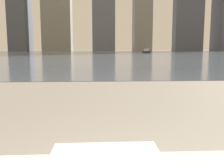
{
  "coord_description": "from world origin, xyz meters",
  "views": [
    {
      "loc": [
        -0.12,
        0.27,
        0.87
      ],
      "look_at": [
        0.01,
        2.49,
        0.56
      ],
      "focal_mm": 40.0,
      "sensor_mm": 36.0,
      "label": 1
    }
  ],
  "objects": [
    {
      "name": "skyline_tower_0",
      "position": [
        -35.28,
        118.0,
        11.94
      ],
      "size": [
        7.87,
        13.41,
        23.87
      ],
      "color": "#4C515B",
      "rests_on": "ground_plane"
    },
    {
      "name": "skyline_tower_3",
      "position": [
        20.36,
        118.0,
        22.78
      ],
      "size": [
        8.06,
        9.54,
        45.56
      ],
      "color": "gray",
      "rests_on": "ground_plane"
    },
    {
      "name": "harbor_water",
      "position": [
        0.0,
        62.0,
        0.01
      ],
      "size": [
        180.0,
        110.0,
        0.01
      ],
      "color": "slate",
      "rests_on": "ground_plane"
    },
    {
      "name": "harbor_boat_1",
      "position": [
        10.45,
        55.03,
        0.36
      ],
      "size": [
        1.33,
        2.8,
        1.01
      ],
      "color": "navy",
      "rests_on": "harbor_water"
    },
    {
      "name": "skyline_tower_2",
      "position": [
        2.39,
        118.0,
        17.76
      ],
      "size": [
        10.17,
        10.09,
        35.51
      ],
      "color": "slate",
      "rests_on": "ground_plane"
    }
  ]
}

